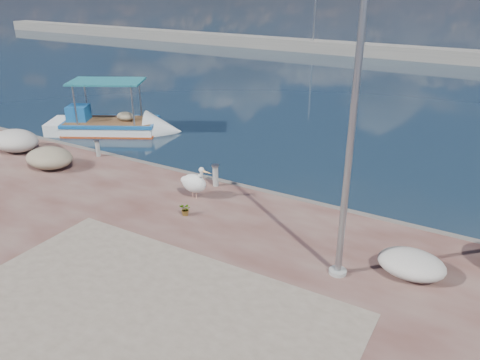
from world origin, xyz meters
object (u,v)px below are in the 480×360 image
at_px(lamp_post, 350,149).
at_px(bollard_near, 215,174).
at_px(boat_left, 110,128).
at_px(pelican, 195,183).

distance_m(lamp_post, bollard_near, 6.92).
height_order(boat_left, pelican, boat_left).
height_order(boat_left, lamp_post, lamp_post).
bearing_deg(lamp_post, boat_left, 154.79).
height_order(lamp_post, bollard_near, lamp_post).
xyz_separation_m(boat_left, lamp_post, (14.50, -6.82, 3.56)).
xyz_separation_m(pelican, lamp_post, (5.63, -1.78, 2.75)).
bearing_deg(pelican, boat_left, 149.77).
xyz_separation_m(pelican, bollard_near, (0.07, 1.18, -0.11)).
relative_size(boat_left, pelican, 5.63).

